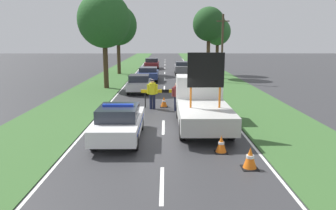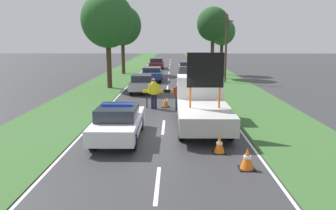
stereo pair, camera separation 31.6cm
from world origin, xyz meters
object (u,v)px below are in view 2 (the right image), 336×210
roadside_tree_near_left (107,20)px  roadside_tree_mid_left (213,25)px  pedestrian_civilian (178,94)px  roadside_tree_mid_right (222,32)px  road_barrier (164,93)px  utility_pole (226,48)px  work_truck (202,103)px  police_car (118,122)px  traffic_cone_centre_front (247,159)px  queued_car_wagon_maroon (157,63)px  traffic_cone_near_police (219,145)px  queued_car_suv_grey (186,68)px  queued_car_sedan_silver (142,83)px  roadside_tree_near_right (122,25)px  police_officer (154,91)px  queued_car_hatch_blue (152,74)px  traffic_cone_near_truck (166,102)px

roadside_tree_near_left → roadside_tree_mid_left: size_ratio=1.07×
pedestrian_civilian → roadside_tree_mid_right: size_ratio=0.26×
road_barrier → roadside_tree_near_left: roadside_tree_near_left is taller
utility_pole → work_truck: bearing=-102.9°
work_truck → police_car: bearing=32.4°
traffic_cone_centre_front → queued_car_wagon_maroon: 36.35m
traffic_cone_near_police → pedestrian_civilian: bearing=101.0°
traffic_cone_centre_front → roadside_tree_mid_left: roadside_tree_mid_left is taller
pedestrian_civilian → traffic_cone_near_police: bearing=-65.1°
traffic_cone_near_police → queued_car_suv_grey: size_ratio=0.16×
road_barrier → queued_car_sedan_silver: (-1.84, 5.80, -0.19)m
work_truck → queued_car_sedan_silver: 10.76m
queued_car_suv_grey → roadside_tree_near_right: bearing=-2.2°
work_truck → roadside_tree_mid_right: size_ratio=0.91×
queued_car_sedan_silver → utility_pole: (7.44, 5.90, 2.60)m
work_truck → police_officer: 4.61m
queued_car_suv_grey → queued_car_wagon_maroon: bearing=-61.6°
road_barrier → traffic_cone_near_police: (2.29, -8.16, -0.59)m
police_car → pedestrian_civilian: bearing=62.5°
roadside_tree_near_left → queued_car_hatch_blue: bearing=55.4°
traffic_cone_near_police → police_car: bearing=157.2°
police_officer → traffic_cone_near_truck: 1.17m
traffic_cone_centre_front → queued_car_suv_grey: (-0.77, 28.85, 0.42)m
police_car → traffic_cone_centre_front: (4.70, -3.21, -0.38)m
police_car → queued_car_wagon_maroon: size_ratio=1.03×
police_officer → queued_car_sedan_silver: size_ratio=0.45×
roadside_tree_mid_right → utility_pole: size_ratio=1.02×
roadside_tree_near_left → road_barrier: bearing=-58.9°
police_officer → traffic_cone_near_police: police_officer is taller
traffic_cone_near_police → queued_car_sedan_silver: (-4.13, 13.97, 0.39)m
police_car → utility_pole: size_ratio=0.71×
road_barrier → pedestrian_civilian: size_ratio=1.53×
police_car → queued_car_hatch_blue: (0.22, 19.32, -0.00)m
traffic_cone_near_police → utility_pole: utility_pole is taller
roadside_tree_near_right → roadside_tree_near_left: bearing=-87.5°
work_truck → traffic_cone_near_police: bearing=96.3°
roadside_tree_mid_right → utility_pole: roadside_tree_mid_right is taller
queued_car_hatch_blue → queued_car_suv_grey: size_ratio=1.02×
police_officer → roadside_tree_mid_left: (5.36, 15.97, 4.54)m
police_officer → traffic_cone_near_police: bearing=80.7°
roadside_tree_near_left → police_car: bearing=-77.9°
traffic_cone_near_police → roadside_tree_mid_left: (2.49, 23.73, 5.28)m
police_officer → roadside_tree_mid_right: roadside_tree_mid_right is taller
traffic_cone_near_truck → roadside_tree_near_left: bearing=122.3°
work_truck → roadside_tree_near_left: size_ratio=0.74×
traffic_cone_near_truck → pedestrian_civilian: bearing=-55.0°
traffic_cone_near_truck → queued_car_wagon_maroon: queued_car_wagon_maroon is taller
police_officer → traffic_cone_near_police: 8.30m
queued_car_sedan_silver → queued_car_wagon_maroon: 20.56m
queued_car_sedan_silver → police_officer: bearing=101.6°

